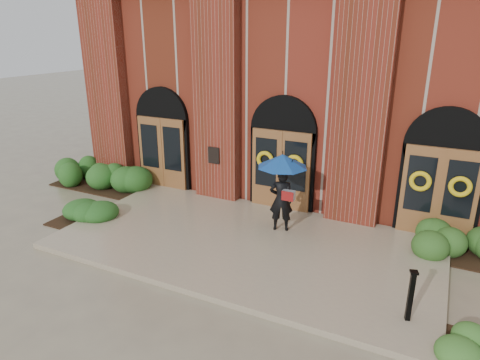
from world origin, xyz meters
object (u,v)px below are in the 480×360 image
Objects in this scene: man_with_umbrella at (282,178)px; hedge_wall_right at (475,247)px; hedge_wall_left at (100,175)px; metal_post at (411,295)px.

hedge_wall_right is at bearing 170.18° from man_with_umbrella.
hedge_wall_left reaches higher than hedge_wall_right.
hedge_wall_left is 1.20× the size of hedge_wall_right.
metal_post is (3.69, -2.66, -0.98)m from man_with_umbrella.
metal_post is 11.62m from hedge_wall_left.
man_with_umbrella reaches higher than metal_post.
hedge_wall_left is 12.33m from hedge_wall_right.
man_with_umbrella reaches higher than hedge_wall_right.
metal_post is 3.71m from hedge_wall_right.
hedge_wall_left is at bearing -179.61° from hedge_wall_right.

